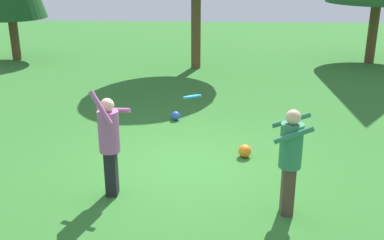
{
  "coord_description": "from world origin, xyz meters",
  "views": [
    {
      "loc": [
        0.54,
        -8.02,
        3.8
      ],
      "look_at": [
        0.18,
        -0.35,
        1.05
      ],
      "focal_mm": 43.28,
      "sensor_mm": 36.0,
      "label": 1
    }
  ],
  "objects_px": {
    "frisbee": "(192,97)",
    "ball_blue": "(176,116)",
    "ball_orange": "(245,151)",
    "person_thrower": "(109,139)",
    "person_catcher": "(290,154)"
  },
  "relations": [
    {
      "from": "frisbee",
      "to": "ball_blue",
      "type": "relative_size",
      "value": 1.74
    },
    {
      "from": "ball_blue",
      "to": "ball_orange",
      "type": "xyz_separation_m",
      "value": [
        1.55,
        -2.11,
        0.02
      ]
    },
    {
      "from": "person_thrower",
      "to": "ball_orange",
      "type": "relative_size",
      "value": 7.18
    },
    {
      "from": "frisbee",
      "to": "ball_blue",
      "type": "xyz_separation_m",
      "value": [
        -0.6,
        4.13,
        -1.74
      ]
    },
    {
      "from": "person_thrower",
      "to": "frisbee",
      "type": "relative_size",
      "value": 4.94
    },
    {
      "from": "person_thrower",
      "to": "frisbee",
      "type": "height_order",
      "value": "frisbee"
    },
    {
      "from": "frisbee",
      "to": "ball_orange",
      "type": "xyz_separation_m",
      "value": [
        0.95,
        2.02,
        -1.72
      ]
    },
    {
      "from": "person_catcher",
      "to": "frisbee",
      "type": "distance_m",
      "value": 1.7
    },
    {
      "from": "ball_blue",
      "to": "frisbee",
      "type": "bearing_deg",
      "value": -81.77
    },
    {
      "from": "person_catcher",
      "to": "ball_blue",
      "type": "xyz_separation_m",
      "value": [
        -2.07,
        4.21,
        -0.9
      ]
    },
    {
      "from": "frisbee",
      "to": "ball_blue",
      "type": "distance_m",
      "value": 4.52
    },
    {
      "from": "ball_orange",
      "to": "ball_blue",
      "type": "bearing_deg",
      "value": 126.21
    },
    {
      "from": "ball_blue",
      "to": "person_catcher",
      "type": "bearing_deg",
      "value": -63.82
    },
    {
      "from": "person_catcher",
      "to": "person_thrower",
      "type": "bearing_deg",
      "value": -6.41
    },
    {
      "from": "person_thrower",
      "to": "ball_orange",
      "type": "distance_m",
      "value": 2.96
    }
  ]
}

